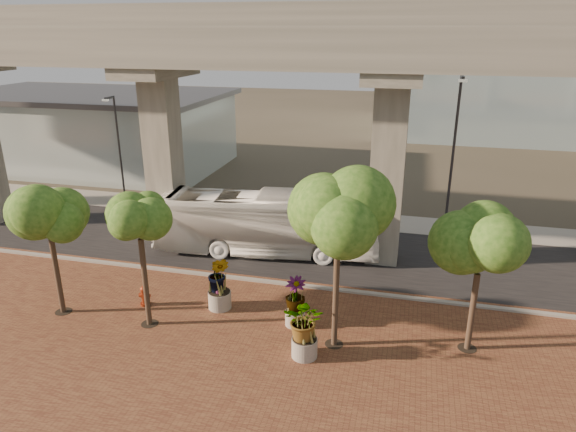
# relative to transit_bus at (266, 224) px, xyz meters

# --- Properties ---
(ground) EXTENTS (160.00, 160.00, 0.00)m
(ground) POSITION_rel_transit_bus_xyz_m (0.08, -1.48, -1.65)
(ground) COLOR #3B372B
(ground) RESTS_ON ground
(brick_plaza) EXTENTS (70.00, 13.00, 0.06)m
(brick_plaza) POSITION_rel_transit_bus_xyz_m (0.08, -9.48, -1.62)
(brick_plaza) COLOR brown
(brick_plaza) RESTS_ON ground
(asphalt_road) EXTENTS (90.00, 8.00, 0.04)m
(asphalt_road) POSITION_rel_transit_bus_xyz_m (0.08, 0.52, -1.63)
(asphalt_road) COLOR black
(asphalt_road) RESTS_ON ground
(curb_strip) EXTENTS (70.00, 0.25, 0.16)m
(curb_strip) POSITION_rel_transit_bus_xyz_m (0.08, -3.48, -1.57)
(curb_strip) COLOR gray
(curb_strip) RESTS_ON ground
(far_sidewalk) EXTENTS (90.00, 3.00, 0.06)m
(far_sidewalk) POSITION_rel_transit_bus_xyz_m (0.08, 6.02, -1.62)
(far_sidewalk) COLOR gray
(far_sidewalk) RESTS_ON ground
(transit_viaduct) EXTENTS (72.00, 5.60, 12.40)m
(transit_viaduct) POSITION_rel_transit_bus_xyz_m (0.08, 0.52, 5.64)
(transit_viaduct) COLOR gray
(transit_viaduct) RESTS_ON ground
(station_pavilion) EXTENTS (23.00, 13.00, 6.30)m
(station_pavilion) POSITION_rel_transit_bus_xyz_m (-19.92, 14.52, 1.57)
(station_pavilion) COLOR #ACC1C5
(station_pavilion) RESTS_ON ground
(transit_bus) EXTENTS (12.05, 4.04, 3.30)m
(transit_bus) POSITION_rel_transit_bus_xyz_m (0.00, 0.00, 0.00)
(transit_bus) COLOR white
(transit_bus) RESTS_ON ground
(fire_hydrant) EXTENTS (0.48, 0.43, 0.96)m
(fire_hydrant) POSITION_rel_transit_bus_xyz_m (-3.52, -6.77, -1.13)
(fire_hydrant) COLOR maroon
(fire_hydrant) RESTS_ON ground
(planter_front) EXTENTS (2.10, 2.10, 2.31)m
(planter_front) POSITION_rel_transit_bus_xyz_m (3.97, -8.74, -0.18)
(planter_front) COLOR #ACAA9C
(planter_front) RESTS_ON ground
(planter_right) EXTENTS (1.96, 1.96, 2.09)m
(planter_right) POSITION_rel_transit_bus_xyz_m (3.15, -6.75, -0.32)
(planter_right) COLOR #ADA59C
(planter_right) RESTS_ON ground
(planter_left) EXTENTS (2.18, 2.18, 2.40)m
(planter_left) POSITION_rel_transit_bus_xyz_m (-0.29, -6.21, -0.13)
(planter_left) COLOR #ABA89A
(planter_left) RESTS_ON ground
(street_tree_far_west) EXTENTS (3.58, 3.58, 6.29)m
(street_tree_far_west) POSITION_rel_transit_bus_xyz_m (-6.61, -8.14, 3.05)
(street_tree_far_west) COLOR #433426
(street_tree_far_west) RESTS_ON ground
(street_tree_near_west) EXTENTS (3.07, 3.07, 6.03)m
(street_tree_near_west) POSITION_rel_transit_bus_xyz_m (-2.60, -8.12, 3.02)
(street_tree_near_west) COLOR #433426
(street_tree_near_west) RESTS_ON ground
(street_tree_near_east) EXTENTS (4.25, 4.25, 6.85)m
(street_tree_near_east) POSITION_rel_transit_bus_xyz_m (4.91, -7.73, 3.31)
(street_tree_near_east) COLOR #433426
(street_tree_near_east) RESTS_ON ground
(street_tree_far_east) EXTENTS (3.53, 3.53, 5.74)m
(street_tree_far_east) POSITION_rel_transit_bus_xyz_m (9.80, -6.79, 2.53)
(street_tree_far_east) COLOR #433426
(street_tree_far_east) RESTS_ON ground
(streetlamp_west) EXTENTS (0.37, 1.07, 7.40)m
(streetlamp_west) POSITION_rel_transit_bus_xyz_m (-11.14, 4.47, 2.67)
(streetlamp_west) COLOR #2C2D31
(streetlamp_west) RESTS_ON ground
(streetlamp_east) EXTENTS (0.45, 1.30, 8.99)m
(streetlamp_east) POSITION_rel_transit_bus_xyz_m (9.40, 5.12, 3.60)
(streetlamp_east) COLOR #2F2E33
(streetlamp_east) RESTS_ON ground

